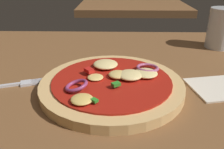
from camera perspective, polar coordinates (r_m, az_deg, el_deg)
The scene contains 5 objects.
dining_table at distance 0.42m, azimuth -5.87°, elevation -6.39°, with size 1.27×0.81×0.04m.
pizza at distance 0.41m, azimuth 0.04°, elevation -2.21°, with size 0.26×0.26×0.03m.
fork at distance 0.47m, azimuth -25.44°, elevation -2.65°, with size 0.18×0.07×0.01m.
beer_glass at distance 0.69m, azimuth 25.34°, elevation 9.70°, with size 0.07×0.07×0.10m.
background_table at distance 1.50m, azimuth 4.96°, elevation 16.84°, with size 0.61×0.62×0.04m.
Camera 1 is at (0.05, -0.36, 0.24)m, focal length 36.97 mm.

